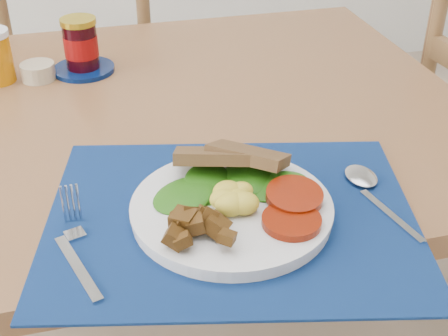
% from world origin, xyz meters
% --- Properties ---
extents(table, '(1.40, 0.90, 0.75)m').
position_xyz_m(table, '(0.00, 0.20, 0.67)').
color(table, brown).
rests_on(table, ground).
extents(chair_far, '(0.41, 0.39, 1.07)m').
position_xyz_m(chair_far, '(0.03, 0.85, 0.55)').
color(chair_far, brown).
rests_on(chair_far, ground).
extents(placemat, '(0.56, 0.48, 0.00)m').
position_xyz_m(placemat, '(0.19, -0.14, 0.75)').
color(placemat, black).
rests_on(placemat, table).
extents(breakfast_plate, '(0.27, 0.27, 0.06)m').
position_xyz_m(breakfast_plate, '(0.18, -0.15, 0.77)').
color(breakfast_plate, silver).
rests_on(breakfast_plate, placemat).
extents(fork, '(0.05, 0.19, 0.00)m').
position_xyz_m(fork, '(-0.02, -0.16, 0.76)').
color(fork, '#B2B5BA').
rests_on(fork, placemat).
extents(spoon, '(0.04, 0.19, 0.01)m').
position_xyz_m(spoon, '(0.39, -0.13, 0.76)').
color(spoon, '#B2B5BA').
rests_on(spoon, placemat).
extents(ramekin, '(0.07, 0.07, 0.03)m').
position_xyz_m(ramekin, '(-0.06, 0.38, 0.77)').
color(ramekin, tan).
rests_on(ramekin, table).
extents(jam_on_saucer, '(0.12, 0.12, 0.11)m').
position_xyz_m(jam_on_saucer, '(0.03, 0.40, 0.80)').
color(jam_on_saucer, '#041648').
rests_on(jam_on_saucer, table).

